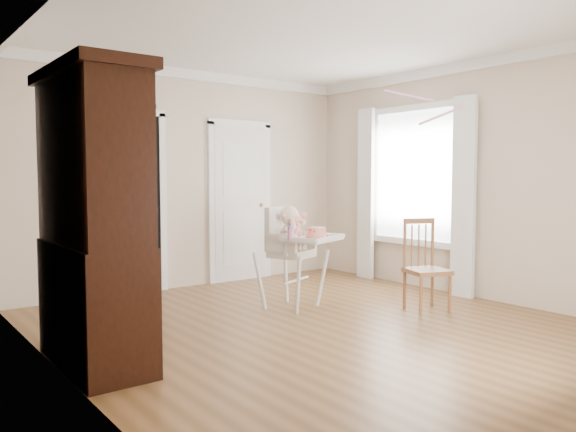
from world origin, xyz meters
TOP-DOWN VIEW (x-y plane):
  - floor at (0.00, 0.00)m, footprint 5.00×5.00m
  - ceiling at (0.00, 0.00)m, footprint 5.00×5.00m
  - wall_back at (0.00, 2.50)m, footprint 4.50×0.00m
  - wall_left at (-2.25, 0.00)m, footprint 0.00×5.00m
  - wall_right at (2.25, 0.00)m, footprint 0.00×5.00m
  - crown_molding at (0.00, 0.00)m, footprint 4.50×5.00m
  - doorway at (-0.90, 2.48)m, footprint 1.06×0.05m
  - closet_door at (0.70, 2.48)m, footprint 0.96×0.09m
  - window_right at (2.18, 0.80)m, footprint 0.13×1.84m
  - high_chair at (0.26, 0.78)m, footprint 0.84×0.93m
  - baby at (0.25, 0.80)m, footprint 0.36×0.26m
  - cake at (0.36, 0.51)m, footprint 0.24×0.24m
  - sippy_cup at (0.05, 0.53)m, footprint 0.07×0.07m
  - china_cabinet at (-1.99, 0.23)m, footprint 0.57×1.28m
  - dining_chair at (1.28, -0.15)m, footprint 0.49×0.49m
  - streamer at (1.01, -0.12)m, footprint 0.26×0.44m

SIDE VIEW (x-z plane):
  - floor at x=0.00m, z-range 0.00..0.00m
  - dining_chair at x=1.28m, z-range -0.03..0.91m
  - high_chair at x=0.26m, z-range 0.13..1.22m
  - cake at x=0.36m, z-range 0.76..0.87m
  - sippy_cup at x=0.05m, z-range 0.74..0.91m
  - baby at x=0.25m, z-range 0.59..1.07m
  - closet_door at x=0.70m, z-range -0.04..2.09m
  - china_cabinet at x=-1.99m, z-range 0.00..2.16m
  - doorway at x=-0.90m, z-range 0.00..2.22m
  - window_right at x=2.18m, z-range 0.14..2.44m
  - wall_back at x=0.00m, z-range -0.90..3.60m
  - wall_left at x=-2.25m, z-range -1.15..3.85m
  - wall_right at x=2.25m, z-range -1.15..3.85m
  - streamer at x=1.01m, z-range 2.11..2.26m
  - crown_molding at x=0.00m, z-range 2.58..2.70m
  - ceiling at x=0.00m, z-range 2.70..2.70m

